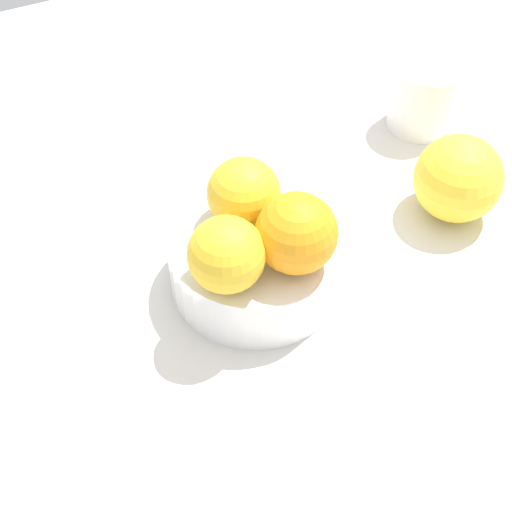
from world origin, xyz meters
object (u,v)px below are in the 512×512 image
object	(u,v)px
orange_in_bowl_0	(241,195)
orange_in_bowl_1	(296,233)
orange_in_bowl_2	(226,255)
ceramic_cup	(424,96)
orange_loose_0	(461,181)
fruit_bowl	(256,261)

from	to	relation	value
orange_in_bowl_0	orange_in_bowl_1	xyz separation A→B (cm)	(-6.07, -2.02, 0.22)
orange_in_bowl_2	ceramic_cup	bearing A→B (deg)	-61.96
orange_loose_0	ceramic_cup	xyz separation A→B (cm)	(12.88, -4.62, -0.50)
orange_in_bowl_2	ceramic_cup	xyz separation A→B (cm)	(15.76, -29.59, -5.05)
orange_in_bowl_1	ceramic_cup	world-z (taller)	orange_in_bowl_1
orange_loose_0	orange_in_bowl_0	bearing A→B (deg)	82.75
orange_in_bowl_1	ceramic_cup	xyz separation A→B (cm)	(16.26, -23.79, -5.28)
fruit_bowl	ceramic_cup	size ratio (longest dim) A/B	2.05
orange_in_bowl_1	orange_loose_0	distance (cm)	20.04
orange_in_bowl_2	ceramic_cup	world-z (taller)	orange_in_bowl_2
orange_in_bowl_0	orange_in_bowl_2	size ratio (longest dim) A/B	1.01
fruit_bowl	ceramic_cup	world-z (taller)	ceramic_cup
orange_in_bowl_2	orange_loose_0	distance (cm)	25.54
orange_in_bowl_0	orange_loose_0	distance (cm)	21.84
orange_in_bowl_0	orange_in_bowl_1	distance (cm)	6.40
fruit_bowl	orange_in_bowl_1	bearing A→B (deg)	-154.80
fruit_bowl	orange_in_bowl_1	xyz separation A→B (cm)	(-3.72, -1.75, 6.27)
fruit_bowl	ceramic_cup	xyz separation A→B (cm)	(12.55, -25.54, 0.99)
orange_in_bowl_2	fruit_bowl	bearing A→B (deg)	-51.63
orange_in_bowl_2	ceramic_cup	distance (cm)	33.90
fruit_bowl	orange_in_bowl_0	xyz separation A→B (cm)	(2.36, 0.27, 6.06)
orange_in_bowl_0	orange_loose_0	bearing A→B (deg)	-97.25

